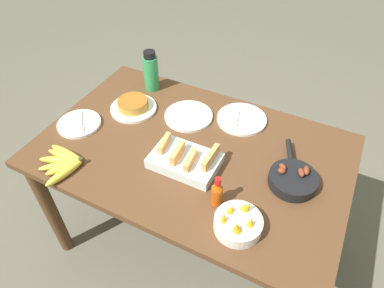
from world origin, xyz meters
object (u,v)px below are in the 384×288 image
object	(u,v)px
hot_sauce_bottle	(217,193)
water_bottle	(151,72)
melon_tray	(185,160)
frittata_plate_center	(133,106)
empty_plate_near_front	(242,119)
fruit_bowl_mango	(238,223)
banana_bunch	(64,162)
skillet	(293,178)
empty_plate_far_left	(189,116)
empty_plate_far_right	(79,124)

from	to	relation	value
hot_sauce_bottle	water_bottle	bearing A→B (deg)	138.83
melon_tray	hot_sauce_bottle	size ratio (longest dim) A/B	2.00
frittata_plate_center	melon_tray	bearing A→B (deg)	-27.99
empty_plate_near_front	fruit_bowl_mango	distance (m)	0.63
frittata_plate_center	fruit_bowl_mango	xyz separation A→B (m)	(0.75, -0.42, 0.01)
frittata_plate_center	hot_sauce_bottle	world-z (taller)	hot_sauce_bottle
melon_tray	water_bottle	distance (m)	0.63
empty_plate_near_front	hot_sauce_bottle	world-z (taller)	hot_sauce_bottle
banana_bunch	frittata_plate_center	size ratio (longest dim) A/B	0.90
skillet	empty_plate_near_front	world-z (taller)	skillet
empty_plate_far_left	hot_sauce_bottle	world-z (taller)	hot_sauce_bottle
banana_bunch	fruit_bowl_mango	distance (m)	0.80
empty_plate_far_left	water_bottle	distance (m)	0.35
banana_bunch	fruit_bowl_mango	xyz separation A→B (m)	(0.80, 0.05, 0.01)
empty_plate_far_right	fruit_bowl_mango	bearing A→B (deg)	-11.97
skillet	empty_plate_far_right	bearing A→B (deg)	75.23
banana_bunch	water_bottle	world-z (taller)	water_bottle
skillet	melon_tray	bearing A→B (deg)	83.08
banana_bunch	empty_plate_far_right	bearing A→B (deg)	117.16
skillet	frittata_plate_center	world-z (taller)	skillet
fruit_bowl_mango	hot_sauce_bottle	xyz separation A→B (m)	(-0.12, 0.07, 0.03)
empty_plate_far_left	empty_plate_far_right	bearing A→B (deg)	-146.82
empty_plate_far_right	fruit_bowl_mango	size ratio (longest dim) A/B	1.18
empty_plate_far_right	water_bottle	distance (m)	0.48
frittata_plate_center	empty_plate_near_front	xyz separation A→B (m)	(0.54, 0.17, -0.02)
skillet	fruit_bowl_mango	size ratio (longest dim) A/B	1.75
melon_tray	frittata_plate_center	bearing A→B (deg)	152.01
fruit_bowl_mango	water_bottle	size ratio (longest dim) A/B	0.79
frittata_plate_center	empty_plate_far_left	distance (m)	0.30
melon_tray	hot_sauce_bottle	world-z (taller)	hot_sauce_bottle
banana_bunch	fruit_bowl_mango	size ratio (longest dim) A/B	1.19
banana_bunch	empty_plate_far_left	distance (m)	0.64
empty_plate_far_right	water_bottle	xyz separation A→B (m)	(0.16, 0.44, 0.10)
melon_tray	frittata_plate_center	xyz separation A→B (m)	(-0.43, 0.23, -0.01)
empty_plate_near_front	empty_plate_far_left	xyz separation A→B (m)	(-0.25, -0.10, 0.00)
skillet	frittata_plate_center	size ratio (longest dim) A/B	1.32
water_bottle	hot_sauce_bottle	xyz separation A→B (m)	(0.65, -0.57, -0.04)
frittata_plate_center	water_bottle	size ratio (longest dim) A/B	1.05
banana_bunch	empty_plate_near_front	size ratio (longest dim) A/B	0.86
melon_tray	skillet	world-z (taller)	melon_tray
empty_plate_far_left	fruit_bowl_mango	bearing A→B (deg)	-47.00
frittata_plate_center	empty_plate_far_left	world-z (taller)	frittata_plate_center
empty_plate_far_left	hot_sauce_bottle	xyz separation A→B (m)	(0.34, -0.43, 0.06)
skillet	empty_plate_far_left	distance (m)	0.62
banana_bunch	frittata_plate_center	world-z (taller)	frittata_plate_center
empty_plate_far_right	frittata_plate_center	bearing A→B (deg)	52.81
melon_tray	hot_sauce_bottle	xyz separation A→B (m)	(0.21, -0.13, 0.03)
skillet	empty_plate_far_left	size ratio (longest dim) A/B	1.29
banana_bunch	skillet	world-z (taller)	skillet
frittata_plate_center	hot_sauce_bottle	size ratio (longest dim) A/B	1.62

